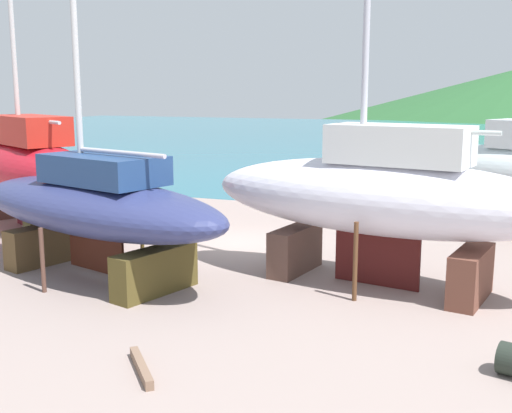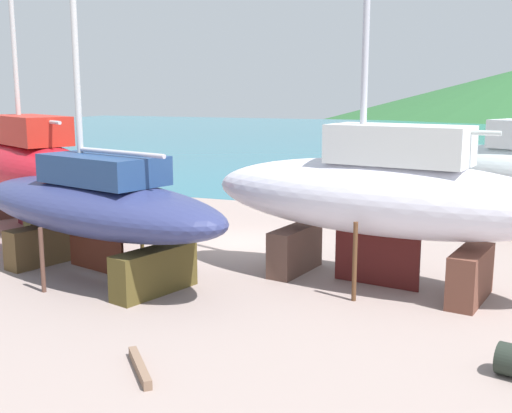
# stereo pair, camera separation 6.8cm
# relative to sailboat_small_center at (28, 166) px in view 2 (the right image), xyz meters

# --- Properties ---
(ground_plane) EXTENTS (45.80, 45.80, 0.00)m
(ground_plane) POSITION_rel_sailboat_small_center_xyz_m (8.49, -2.69, -2.46)
(ground_plane) COLOR gray
(sea_water) EXTENTS (142.29, 87.05, 0.01)m
(sea_water) POSITION_rel_sailboat_small_center_xyz_m (8.49, 52.28, -2.46)
(sea_water) COLOR #286E82
(sea_water) RESTS_ON ground
(sailboat_small_center) EXTENTS (10.94, 7.71, 16.03)m
(sailboat_small_center) POSITION_rel_sailboat_small_center_xyz_m (0.00, 0.00, 0.00)
(sailboat_small_center) COLOR brown
(sailboat_small_center) RESTS_ON ground
(sailboat_large_starboard) EXTENTS (10.50, 4.60, 16.02)m
(sailboat_large_starboard) POSITION_rel_sailboat_small_center_xyz_m (14.02, -2.47, 0.08)
(sailboat_large_starboard) COLOR brown
(sailboat_large_starboard) RESTS_ON ground
(sailboat_far_slipway) EXTENTS (10.25, 5.87, 15.67)m
(sailboat_far_slipway) POSITION_rel_sailboat_small_center_xyz_m (6.32, -4.61, -0.34)
(sailboat_far_slipway) COLOR brown
(sailboat_far_slipway) RESTS_ON ground
(barrel_tipped_center) EXTENTS (1.08, 0.96, 0.60)m
(barrel_tipped_center) POSITION_rel_sailboat_small_center_xyz_m (4.68, 4.23, -2.16)
(barrel_tipped_center) COLOR olive
(barrel_tipped_center) RESTS_ON ground
(timber_plank_far) EXTENTS (1.23, 1.36, 0.19)m
(timber_plank_far) POSITION_rel_sailboat_small_center_xyz_m (10.78, -9.60, -2.37)
(timber_plank_far) COLOR #7D5F4B
(timber_plank_far) RESTS_ON ground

